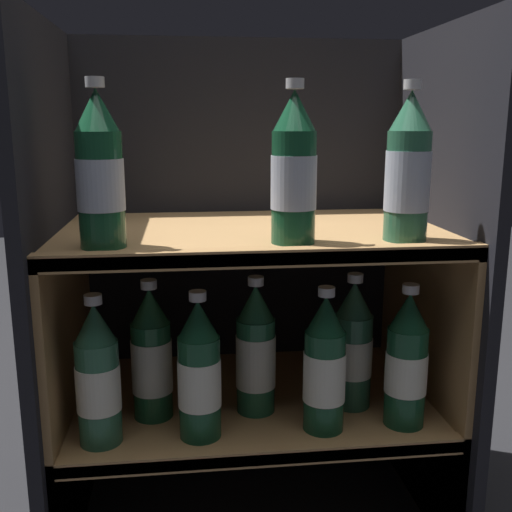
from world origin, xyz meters
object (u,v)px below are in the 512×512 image
object	(u,v)px
bottle_lower_back_1	(257,353)
bottle_lower_back_2	(353,348)
bottle_upper_front_2	(408,172)
bottle_upper_front_0	(100,174)
bottle_lower_front_0	(98,378)
bottle_lower_back_0	(152,357)
bottle_lower_front_1	(199,373)
bottle_lower_front_2	(325,367)
bottle_lower_front_3	(406,363)
bottle_upper_front_1	(294,172)

from	to	relation	value
bottle_lower_back_1	bottle_lower_back_2	bearing A→B (deg)	0.00
bottle_upper_front_2	bottle_lower_back_1	xyz separation A→B (m)	(-0.21, 0.07, -0.30)
bottle_upper_front_0	bottle_lower_front_0	distance (m)	0.30
bottle_lower_back_0	bottle_lower_back_1	world-z (taller)	same
bottle_lower_front_1	bottle_lower_front_2	xyz separation A→B (m)	(0.19, 0.00, -0.00)
bottle_upper_front_2	bottle_lower_back_0	distance (m)	0.50
bottle_lower_front_1	bottle_lower_back_2	size ratio (longest dim) A/B	1.00
bottle_lower_front_0	bottle_lower_back_0	size ratio (longest dim) A/B	1.00
bottle_upper_front_2	bottle_lower_front_2	xyz separation A→B (m)	(-0.12, 0.00, -0.30)
bottle_lower_front_3	bottle_lower_back_0	xyz separation A→B (m)	(-0.40, 0.07, -0.00)
bottle_lower_front_3	bottle_lower_back_1	xyz separation A→B (m)	(-0.23, 0.07, -0.00)
bottle_lower_front_2	bottle_lower_front_3	xyz separation A→B (m)	(0.13, 0.00, 0.00)
bottle_upper_front_2	bottle_lower_back_0	world-z (taller)	bottle_upper_front_2
bottle_upper_front_2	bottle_lower_back_2	distance (m)	0.31
bottle_lower_front_2	bottle_lower_back_0	distance (m)	0.28
bottle_lower_front_3	bottle_lower_front_0	bearing A→B (deg)	180.00
bottle_lower_front_0	bottle_lower_back_2	distance (m)	0.42
bottle_upper_front_0	bottle_lower_front_1	world-z (taller)	bottle_upper_front_0
bottle_lower_front_2	bottle_upper_front_1	bearing A→B (deg)	180.00
bottle_lower_front_0	bottle_lower_front_1	xyz separation A→B (m)	(0.15, 0.00, -0.00)
bottle_upper_front_2	bottle_lower_front_3	size ratio (longest dim) A/B	1.00
bottle_upper_front_2	bottle_lower_back_1	distance (m)	0.38
bottle_upper_front_2	bottle_lower_front_2	distance (m)	0.32
bottle_upper_front_1	bottle_lower_front_3	size ratio (longest dim) A/B	1.00
bottle_lower_front_0	bottle_lower_back_2	size ratio (longest dim) A/B	1.00
bottle_lower_front_0	bottle_lower_front_2	world-z (taller)	same
bottle_upper_front_2	bottle_lower_back_1	world-z (taller)	bottle_upper_front_2
bottle_upper_front_1	bottle_lower_front_3	bearing A→B (deg)	0.00
bottle_lower_front_2	bottle_upper_front_2	bearing A→B (deg)	0.00
bottle_upper_front_1	bottle_lower_front_0	bearing A→B (deg)	180.00
bottle_lower_back_2	bottle_upper_front_0	bearing A→B (deg)	-169.22
bottle_upper_front_1	bottle_lower_front_1	xyz separation A→B (m)	(-0.14, 0.00, -0.30)
bottle_lower_front_2	bottle_lower_back_1	world-z (taller)	same
bottle_upper_front_2	bottle_lower_front_0	bearing A→B (deg)	180.00
bottle_upper_front_0	bottle_upper_front_2	size ratio (longest dim) A/B	1.00
bottle_lower_back_0	bottle_upper_front_0	bearing A→B (deg)	-126.66
bottle_upper_front_0	bottle_lower_front_2	xyz separation A→B (m)	(0.32, 0.00, -0.30)
bottle_upper_front_1	bottle_upper_front_0	bearing A→B (deg)	180.00
bottle_lower_front_1	bottle_lower_front_2	distance (m)	0.19
bottle_upper_front_1	bottle_lower_back_1	size ratio (longest dim) A/B	1.00
bottle_lower_front_3	bottle_lower_back_2	xyz separation A→B (m)	(-0.07, 0.07, 0.00)
bottle_lower_front_2	bottle_lower_front_1	bearing A→B (deg)	180.00
bottle_upper_front_1	bottle_lower_front_2	world-z (taller)	bottle_upper_front_1
bottle_upper_front_1	bottle_lower_front_2	bearing A→B (deg)	0.00
bottle_lower_front_1	bottle_lower_back_0	xyz separation A→B (m)	(-0.08, 0.07, -0.00)
bottle_upper_front_0	bottle_lower_front_2	world-z (taller)	bottle_upper_front_0
bottle_lower_front_0	bottle_lower_front_3	xyz separation A→B (m)	(0.48, 0.00, 0.00)
bottle_upper_front_1	bottle_lower_front_3	world-z (taller)	bottle_upper_front_1
bottle_lower_back_1	bottle_lower_front_0	bearing A→B (deg)	-163.28
bottle_lower_back_0	bottle_lower_back_1	xyz separation A→B (m)	(0.17, 0.00, -0.00)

